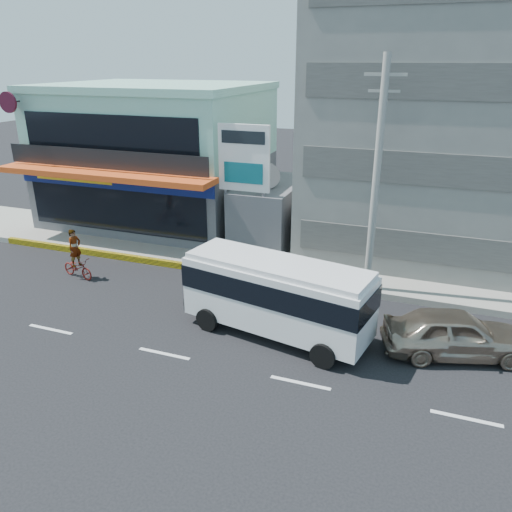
{
  "coord_description": "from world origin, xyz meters",
  "views": [
    {
      "loc": [
        8.26,
        -13.13,
        9.77
      ],
      "look_at": [
        1.74,
        4.76,
        2.2
      ],
      "focal_mm": 35.0,
      "sensor_mm": 36.0,
      "label": 1
    }
  ],
  "objects": [
    {
      "name": "ground",
      "position": [
        0.0,
        0.0,
        0.0
      ],
      "size": [
        120.0,
        120.0,
        0.0
      ],
      "primitive_type": "plane",
      "color": "black",
      "rests_on": "ground"
    },
    {
      "name": "sidewalk",
      "position": [
        5.0,
        9.5,
        0.15
      ],
      "size": [
        70.0,
        5.0,
        0.3
      ],
      "primitive_type": "cube",
      "color": "gray",
      "rests_on": "ground"
    },
    {
      "name": "shop_building",
      "position": [
        -8.0,
        13.95,
        4.0
      ],
      "size": [
        12.4,
        11.7,
        8.0
      ],
      "color": "#4B4C50",
      "rests_on": "ground"
    },
    {
      "name": "concrete_building",
      "position": [
        10.0,
        15.0,
        7.0
      ],
      "size": [
        16.0,
        12.0,
        14.0
      ],
      "primitive_type": "cube",
      "color": "gray",
      "rests_on": "ground"
    },
    {
      "name": "gap_structure",
      "position": [
        0.0,
        12.0,
        1.75
      ],
      "size": [
        3.0,
        6.0,
        3.5
      ],
      "primitive_type": "cube",
      "color": "#4B4C50",
      "rests_on": "ground"
    },
    {
      "name": "satellite_dish",
      "position": [
        0.0,
        11.0,
        3.58
      ],
      "size": [
        1.5,
        1.5,
        0.15
      ],
      "primitive_type": "cylinder",
      "color": "slate",
      "rests_on": "gap_structure"
    },
    {
      "name": "billboard",
      "position": [
        -0.5,
        9.2,
        4.93
      ],
      "size": [
        2.6,
        0.18,
        6.9
      ],
      "color": "gray",
      "rests_on": "ground"
    },
    {
      "name": "utility_pole_near",
      "position": [
        6.0,
        7.4,
        5.15
      ],
      "size": [
        1.6,
        0.3,
        10.0
      ],
      "color": "#999993",
      "rests_on": "ground"
    },
    {
      "name": "minibus",
      "position": [
        3.32,
        2.68,
        1.77
      ],
      "size": [
        7.38,
        3.58,
        2.96
      ],
      "color": "silver",
      "rests_on": "ground"
    },
    {
      "name": "sedan",
      "position": [
        9.62,
        3.48,
        0.85
      ],
      "size": [
        5.33,
        3.33,
        1.69
      ],
      "primitive_type": "imported",
      "rotation": [
        0.0,
        0.0,
        1.86
      ],
      "color": "tan",
      "rests_on": "ground"
    },
    {
      "name": "motorcycle_rider",
      "position": [
        -7.2,
        4.47,
        0.79
      ],
      "size": [
        1.97,
        1.04,
        2.4
      ],
      "color": "#57100C",
      "rests_on": "ground"
    }
  ]
}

